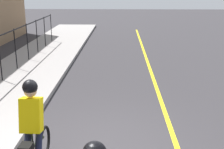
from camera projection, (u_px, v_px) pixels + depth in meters
The scene contains 3 objects.
ground_plane at pixel (103, 146), 6.49m from camera, with size 80.00×80.00×0.00m, color #302E31.
lane_line_centre at pixel (177, 147), 6.44m from camera, with size 36.00×0.12×0.01m, color yellow.
cyclist_lead at pixel (33, 130), 5.24m from camera, with size 1.71×0.37×1.83m.
Camera 1 is at (-5.77, -0.37, 3.34)m, focal length 47.78 mm.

